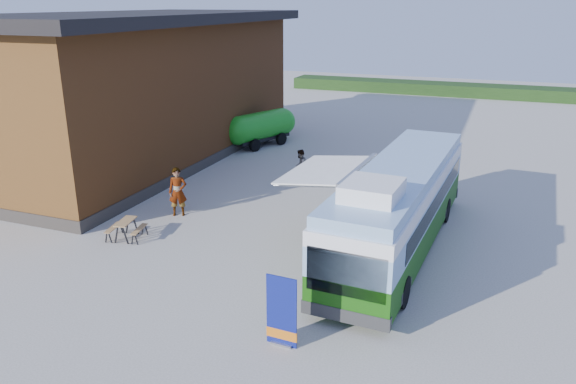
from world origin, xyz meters
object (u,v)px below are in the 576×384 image
at_px(banner, 282,318).
at_px(picnic_table, 126,225).
at_px(person_b, 300,166).
at_px(person_a, 178,192).
at_px(bus, 399,205).
at_px(slurry_tanker, 261,127).

distance_m(banner, picnic_table, 8.62).
bearing_deg(person_b, person_a, -21.93).
distance_m(bus, slurry_tanker, 15.40).
bearing_deg(slurry_tanker, picnic_table, -63.46).
relative_size(bus, person_a, 5.83).
xyz_separation_m(banner, slurry_tanker, (-8.61, 18.17, 0.38)).
xyz_separation_m(bus, person_a, (-8.65, 0.16, -0.67)).
height_order(picnic_table, person_b, person_b).
relative_size(bus, picnic_table, 8.17).
bearing_deg(person_b, banner, 23.28).
relative_size(banner, picnic_table, 1.36).
relative_size(person_a, slurry_tanker, 0.38).
distance_m(banner, slurry_tanker, 20.11).
height_order(person_b, slurry_tanker, slurry_tanker).
height_order(banner, person_a, person_a).
relative_size(bus, slurry_tanker, 2.22).
relative_size(person_a, person_b, 1.25).
bearing_deg(banner, person_b, 111.10).
bearing_deg(picnic_table, person_b, 56.02).
bearing_deg(bus, picnic_table, -161.49).
bearing_deg(banner, person_a, 139.35).
bearing_deg(slurry_tanker, bus, -26.27).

